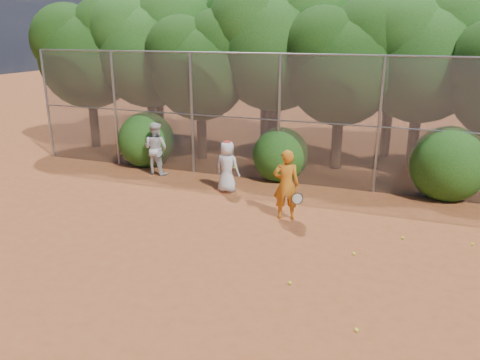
% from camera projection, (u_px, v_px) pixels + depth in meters
% --- Properties ---
extents(ground, '(80.00, 80.00, 0.00)m').
position_uv_depth(ground, '(244.00, 272.00, 9.46)').
color(ground, brown).
rests_on(ground, ground).
extents(fence_back, '(20.05, 0.09, 4.03)m').
position_uv_depth(fence_back, '(307.00, 120.00, 14.23)').
color(fence_back, gray).
rests_on(fence_back, ground).
extents(tree_0, '(4.38, 3.81, 6.00)m').
position_uv_depth(tree_0, '(89.00, 50.00, 18.55)').
color(tree_0, black).
rests_on(tree_0, ground).
extents(tree_1, '(4.64, 4.03, 6.35)m').
position_uv_depth(tree_1, '(150.00, 44.00, 18.10)').
color(tree_1, black).
rests_on(tree_1, ground).
extents(tree_2, '(3.99, 3.47, 5.47)m').
position_uv_depth(tree_2, '(202.00, 62.00, 16.83)').
color(tree_2, black).
rests_on(tree_2, ground).
extents(tree_3, '(4.89, 4.26, 6.70)m').
position_uv_depth(tree_3, '(277.00, 38.00, 16.65)').
color(tree_3, black).
rests_on(tree_3, ground).
extents(tree_4, '(4.19, 3.64, 5.73)m').
position_uv_depth(tree_4, '(344.00, 59.00, 15.48)').
color(tree_4, black).
rests_on(tree_4, ground).
extents(tree_5, '(4.51, 3.92, 6.17)m').
position_uv_depth(tree_5, '(425.00, 50.00, 15.28)').
color(tree_5, black).
rests_on(tree_5, ground).
extents(tree_9, '(4.83, 4.20, 6.62)m').
position_uv_depth(tree_9, '(157.00, 38.00, 20.43)').
color(tree_9, black).
rests_on(tree_9, ground).
extents(tree_10, '(5.15, 4.48, 7.06)m').
position_uv_depth(tree_10, '(268.00, 31.00, 18.87)').
color(tree_10, black).
rests_on(tree_10, ground).
extents(tree_11, '(4.64, 4.03, 6.35)m').
position_uv_depth(tree_11, '(396.00, 45.00, 17.01)').
color(tree_11, black).
rests_on(tree_11, ground).
extents(bush_0, '(2.00, 2.00, 2.00)m').
position_uv_depth(bush_0, '(146.00, 137.00, 16.76)').
color(bush_0, '#1B4812').
rests_on(bush_0, ground).
extents(bush_1, '(1.80, 1.80, 1.80)m').
position_uv_depth(bush_1, '(281.00, 152.00, 15.14)').
color(bush_1, '#1B4812').
rests_on(bush_1, ground).
extents(bush_2, '(2.20, 2.20, 2.20)m').
position_uv_depth(bush_2, '(449.00, 161.00, 13.43)').
color(bush_2, '#1B4812').
rests_on(bush_2, ground).
extents(player_yellow, '(0.88, 0.61, 1.83)m').
position_uv_depth(player_yellow, '(286.00, 185.00, 11.92)').
color(player_yellow, '#C56D17').
rests_on(player_yellow, ground).
extents(player_teen, '(0.82, 0.60, 1.58)m').
position_uv_depth(player_teen, '(227.00, 167.00, 13.96)').
color(player_teen, silver).
rests_on(player_teen, ground).
extents(player_white, '(0.93, 0.81, 1.78)m').
position_uv_depth(player_white, '(156.00, 148.00, 15.69)').
color(player_white, silver).
rests_on(player_white, ground).
extents(ball_0, '(0.07, 0.07, 0.07)m').
position_uv_depth(ball_0, '(354.00, 254.00, 10.17)').
color(ball_0, yellow).
rests_on(ball_0, ground).
extents(ball_1, '(0.07, 0.07, 0.07)m').
position_uv_depth(ball_1, '(403.00, 238.00, 10.95)').
color(ball_1, yellow).
rests_on(ball_1, ground).
extents(ball_2, '(0.07, 0.07, 0.07)m').
position_uv_depth(ball_2, '(356.00, 330.00, 7.59)').
color(ball_2, yellow).
rests_on(ball_2, ground).
extents(ball_3, '(0.07, 0.07, 0.07)m').
position_uv_depth(ball_3, '(290.00, 283.00, 9.00)').
color(ball_3, yellow).
rests_on(ball_3, ground).
extents(ball_4, '(0.07, 0.07, 0.07)m').
position_uv_depth(ball_4, '(473.00, 244.00, 10.62)').
color(ball_4, yellow).
rests_on(ball_4, ground).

